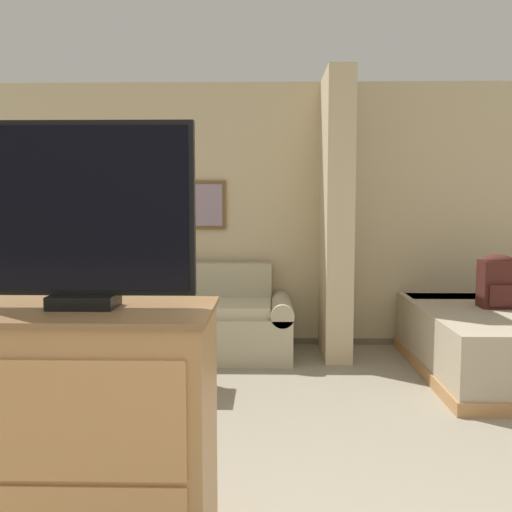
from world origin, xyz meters
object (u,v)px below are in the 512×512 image
object	(u,v)px
tv	(81,216)
tv_dresser	(88,444)
couch	(193,322)
table_lamp	(71,267)
backpack	(497,280)
coffee_table	(170,349)

from	to	relation	value
tv	tv_dresser	bearing A→B (deg)	-90.00
couch	table_lamp	world-z (taller)	table_lamp
backpack	tv	bearing A→B (deg)	-133.61
couch	table_lamp	bearing A→B (deg)	179.80
couch	backpack	world-z (taller)	backpack
couch	table_lamp	distance (m)	1.25
couch	coffee_table	xyz separation A→B (m)	(-0.03, -1.07, 0.02)
couch	tv_dresser	bearing A→B (deg)	-89.37
coffee_table	backpack	xyz separation A→B (m)	(2.66, 0.60, 0.45)
tv_dresser	backpack	xyz separation A→B (m)	(2.60, 2.73, 0.26)
table_lamp	backpack	xyz separation A→B (m)	(3.77, -0.48, -0.05)
tv_dresser	table_lamp	bearing A→B (deg)	110.07
table_lamp	coffee_table	bearing A→B (deg)	-44.16
backpack	table_lamp	bearing A→B (deg)	172.78
tv_dresser	backpack	world-z (taller)	tv_dresser
table_lamp	backpack	bearing A→B (deg)	-7.22
tv_dresser	tv	distance (m)	0.86
tv	coffee_table	bearing A→B (deg)	91.66
couch	tv	distance (m)	3.38
couch	tv	world-z (taller)	tv
tv	backpack	xyz separation A→B (m)	(2.60, 2.73, -0.60)
table_lamp	couch	bearing A→B (deg)	-0.20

